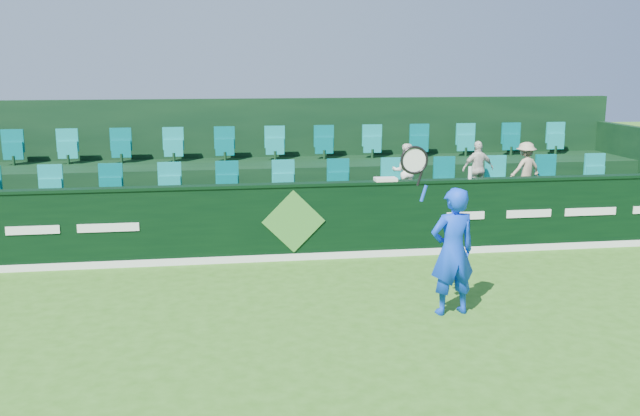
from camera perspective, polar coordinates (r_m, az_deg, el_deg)
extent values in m
plane|color=#2F6618|center=(8.82, 0.85, -11.07)|extent=(60.00, 60.00, 0.00)
cube|color=black|center=(12.41, -2.19, -1.20)|extent=(16.00, 0.20, 1.30)
cube|color=black|center=(12.28, -2.21, 1.87)|extent=(16.00, 0.24, 0.05)
cube|color=white|center=(12.45, -2.11, -3.96)|extent=(16.00, 0.02, 0.12)
cube|color=#3E8430|center=(12.29, -2.13, -1.09)|extent=(1.10, 0.02, 1.10)
cube|color=white|center=(12.57, -22.00, -1.66)|extent=(0.85, 0.01, 0.14)
cube|color=white|center=(12.34, -16.58, -1.52)|extent=(1.00, 0.01, 0.14)
cube|color=white|center=(13.00, 11.57, -0.61)|extent=(0.70, 0.01, 0.14)
cube|color=white|center=(13.46, 16.37, -0.44)|extent=(0.85, 0.01, 0.14)
cube|color=white|center=(14.01, 20.83, -0.27)|extent=(1.00, 0.01, 0.14)
cube|color=black|center=(13.53, -2.71, -1.21)|extent=(16.00, 2.00, 0.80)
cube|color=black|center=(15.34, -3.46, 1.27)|extent=(16.00, 1.80, 1.30)
cube|color=black|center=(16.22, -3.81, 4.15)|extent=(16.00, 0.20, 2.60)
cube|color=teal|center=(13.79, -2.91, 2.00)|extent=(13.50, 0.50, 0.60)
cube|color=teal|center=(15.49, -3.60, 4.92)|extent=(13.50, 0.50, 0.60)
imported|color=blue|center=(9.84, 10.55, -3.44)|extent=(0.69, 0.50, 1.76)
cylinder|color=#143FBF|center=(9.42, 8.30, 1.17)|extent=(0.10, 0.04, 0.22)
cylinder|color=black|center=(9.37, 7.98, 2.36)|extent=(0.09, 0.03, 0.20)
torus|color=black|center=(9.31, 7.55, 3.81)|extent=(0.47, 0.04, 0.47)
cylinder|color=silver|center=(9.31, 7.55, 3.81)|extent=(0.38, 0.01, 0.38)
imported|color=silver|center=(13.80, 6.85, 2.93)|extent=(0.59, 0.50, 1.07)
imported|color=silver|center=(14.26, 12.52, 3.06)|extent=(0.66, 0.31, 1.09)
imported|color=tan|center=(14.64, 16.11, 3.03)|extent=(0.76, 0.56, 1.06)
cube|color=silver|center=(12.56, 5.27, 2.30)|extent=(0.38, 0.25, 0.06)
cylinder|color=silver|center=(13.00, 11.92, 2.79)|extent=(0.07, 0.07, 0.22)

